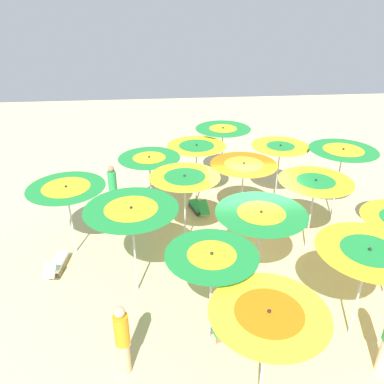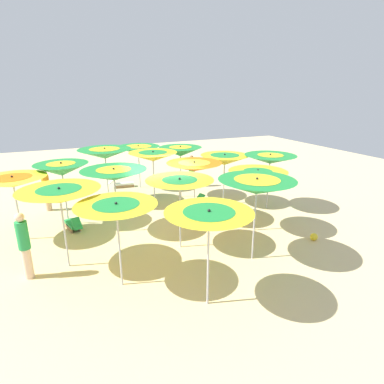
{
  "view_description": "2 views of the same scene",
  "coord_description": "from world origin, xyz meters",
  "views": [
    {
      "loc": [
        9.53,
        -2.64,
        7.06
      ],
      "look_at": [
        -1.3,
        -1.61,
        1.43
      ],
      "focal_mm": 36.61,
      "sensor_mm": 36.0,
      "label": 1
    },
    {
      "loc": [
        3.26,
        10.33,
        4.84
      ],
      "look_at": [
        -1.53,
        -0.76,
        0.92
      ],
      "focal_mm": 29.28,
      "sensor_mm": 36.0,
      "label": 2
    }
  ],
  "objects": [
    {
      "name": "beachgoer_0",
      "position": [
        3.9,
        -3.48,
        0.92
      ],
      "size": [
        0.3,
        0.3,
        1.75
      ],
      "rotation": [
        0.0,
        0.0,
        1.99
      ],
      "color": "#D8A87F",
      "rests_on": "ground"
    },
    {
      "name": "beach_umbrella_3",
      "position": [
        -0.49,
        -5.22,
        1.98
      ],
      "size": [
        2.19,
        2.19,
        2.23
      ],
      "color": "#B2B2B7",
      "rests_on": "ground"
    },
    {
      "name": "beach_umbrella_5",
      "position": [
        -1.3,
        -0.01,
        2.16
      ],
      "size": [
        2.06,
        2.06,
        2.38
      ],
      "color": "#B2B2B7",
      "rests_on": "ground"
    },
    {
      "name": "beach_umbrella_15",
      "position": [
        4.73,
        -0.87,
        2.04
      ],
      "size": [
        2.1,
        2.1,
        2.26
      ],
      "color": "#B2B2B7",
      "rests_on": "ground"
    },
    {
      "name": "ground",
      "position": [
        0.0,
        0.0,
        -0.02
      ],
      "size": [
        37.91,
        37.91,
        0.04
      ],
      "primitive_type": "cube",
      "color": "beige"
    },
    {
      "name": "beachgoer_2",
      "position": [
        4.38,
        1.8,
        1.0
      ],
      "size": [
        0.3,
        0.3,
        1.88
      ],
      "rotation": [
        0.0,
        0.0,
        3.91
      ],
      "color": "beige",
      "rests_on": "ground"
    },
    {
      "name": "beach_ball",
      "position": [
        -4.35,
        3.15,
        0.13
      ],
      "size": [
        0.25,
        0.25,
        0.25
      ],
      "primitive_type": "sphere",
      "color": "yellow",
      "rests_on": "ground"
    },
    {
      "name": "beach_umbrella_4",
      "position": [
        -2.96,
        1.66,
        2.03
      ],
      "size": [
        2.03,
        2.03,
        2.28
      ],
      "color": "#B2B2B7",
      "rests_on": "ground"
    },
    {
      "name": "beach_umbrella_0",
      "position": [
        -4.76,
        -0.07,
        2.14
      ],
      "size": [
        2.14,
        2.14,
        2.38
      ],
      "color": "#B2B2B7",
      "rests_on": "ground"
    },
    {
      "name": "beach_umbrella_9",
      "position": [
        -0.02,
        1.79,
        2.11
      ],
      "size": [
        2.1,
        2.1,
        2.33
      ],
      "color": "#B2B2B7",
      "rests_on": "ground"
    },
    {
      "name": "lounger_0",
      "position": [
        -2.49,
        -1.27,
        0.22
      ],
      "size": [
        1.26,
        0.66,
        0.64
      ],
      "rotation": [
        0.0,
        0.0,
        9.71
      ],
      "color": "#333338",
      "rests_on": "ground"
    },
    {
      "name": "beach_umbrella_11",
      "position": [
        3.22,
        -1.64,
        2.13
      ],
      "size": [
        1.91,
        1.91,
        2.41
      ],
      "color": "#B2B2B7",
      "rests_on": "ground"
    },
    {
      "name": "beachgoer_1",
      "position": [
        -3.01,
        -4.25,
        0.88
      ],
      "size": [
        0.3,
        0.3,
        1.68
      ],
      "rotation": [
        0.0,
        0.0,
        5.35
      ],
      "color": "#A3704C",
      "rests_on": "ground"
    },
    {
      "name": "beach_umbrella_12",
      "position": [
        0.43,
        4.7,
        2.17
      ],
      "size": [
        1.97,
        1.97,
        2.41
      ],
      "color": "#B2B2B7",
      "rests_on": "ground"
    },
    {
      "name": "beach_umbrella_7",
      "position": [
        1.43,
        -3.31,
        2.28
      ],
      "size": [
        2.26,
        2.26,
        2.54
      ],
      "color": "#B2B2B7",
      "rests_on": "ground"
    },
    {
      "name": "beach_umbrella_14",
      "position": [
        3.37,
        1.6,
        2.15
      ],
      "size": [
        2.18,
        2.18,
        2.4
      ],
      "color": "#B2B2B7",
      "rests_on": "ground"
    },
    {
      "name": "beach_umbrella_13",
      "position": [
        2.14,
        3.12,
        2.04
      ],
      "size": [
        2.01,
        2.01,
        2.3
      ],
      "color": "#B2B2B7",
      "rests_on": "ground"
    },
    {
      "name": "beach_umbrella_2",
      "position": [
        -1.88,
        -2.9,
        2.19
      ],
      "size": [
        1.95,
        1.95,
        2.46
      ],
      "color": "#B2B2B7",
      "rests_on": "ground"
    },
    {
      "name": "beach_umbrella_6",
      "position": [
        -0.29,
        -1.91,
        2.27
      ],
      "size": [
        1.99,
        1.99,
        2.51
      ],
      "color": "#B2B2B7",
      "rests_on": "ground"
    },
    {
      "name": "lounger_1",
      "position": [
        3.1,
        -1.02,
        0.2
      ],
      "size": [
        0.61,
        1.27,
        0.59
      ],
      "rotation": [
        0.0,
        0.0,
        4.97
      ],
      "color": "olive",
      "rests_on": "ground"
    },
    {
      "name": "beach_umbrella_8",
      "position": [
        -1.74,
        3.33,
        2.28
      ],
      "size": [
        2.19,
        2.19,
        2.55
      ],
      "color": "#B2B2B7",
      "rests_on": "ground"
    },
    {
      "name": "lounger_2",
      "position": [
        0.35,
        -5.58,
        0.19
      ],
      "size": [
        1.3,
        0.49,
        0.54
      ],
      "rotation": [
        0.0,
        0.0,
        9.3
      ],
      "color": "olive",
      "rests_on": "ground"
    },
    {
      "name": "beach_umbrella_1",
      "position": [
        -3.28,
        -1.26,
        2.01
      ],
      "size": [
        2.08,
        2.08,
        2.28
      ],
      "color": "#B2B2B7",
      "rests_on": "ground"
    },
    {
      "name": "beach_umbrella_10",
      "position": [
        1.61,
        -0.21,
        2.11
      ],
      "size": [
        2.24,
        2.24,
        2.36
      ],
      "color": "#B2B2B7",
      "rests_on": "ground"
    }
  ]
}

